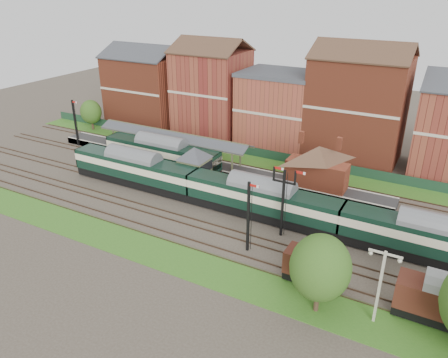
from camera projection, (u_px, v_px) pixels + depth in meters
The scene contains 20 objects.
ground at pixel (202, 202), 56.47m from camera, with size 160.00×160.00×0.00m, color #473D33.
grass_back at pixel (254, 161), 69.22m from camera, with size 90.00×4.50×0.06m, color #2D6619.
grass_front at pixel (143, 247), 46.89m from camera, with size 90.00×5.00×0.06m, color #2D6619.
fence at pixel (259, 153), 70.51m from camera, with size 90.00×0.12×1.50m, color #193823.
platform at pixel (207, 166), 66.22m from camera, with size 55.00×3.40×1.00m, color #2D2D2D.
signal_box at pixel (195, 167), 59.05m from camera, with size 5.40×5.40×6.00m.
brick_hut at pixel (247, 192), 56.38m from camera, with size 3.20×2.64×2.94m.
station_building at pixel (317, 166), 57.35m from camera, with size 8.10×8.10×5.90m.
canopy at pixel (173, 134), 67.15m from camera, with size 26.00×3.89×4.08m.
semaphore_bracket at pixel (283, 199), 47.29m from camera, with size 3.60×0.25×8.18m.
semaphore_platform_end at pixel (75, 122), 74.23m from camera, with size 1.23×0.25×8.00m.
semaphore_siding at pixel (248, 216), 44.78m from camera, with size 1.23×0.25×8.00m.
yard_lamp at pixel (380, 283), 35.15m from camera, with size 2.60×0.22×7.00m.
town_backdrop at pixel (277, 105), 73.57m from camera, with size 69.00×10.00×16.00m.
dmu_train at pixel (261, 199), 51.74m from camera, with size 57.53×3.02×4.42m.
platform_railcar at pixel (162, 153), 65.35m from camera, with size 19.03×3.00×4.38m.
goods_van_a at pixel (314, 266), 40.67m from camera, with size 5.54×2.40×3.36m.
goods_van_b at pixel (435, 300), 36.10m from camera, with size 6.16×2.67×3.74m.
tree_far at pixel (320, 268), 36.13m from camera, with size 5.13×5.13×7.48m.
tree_back at pixel (91, 112), 82.45m from camera, with size 3.94×3.94×5.75m.
Camera 1 is at (26.64, -42.53, 26.24)m, focal length 35.00 mm.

